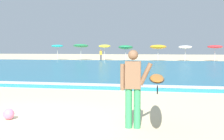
{
  "coord_description": "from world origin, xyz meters",
  "views": [
    {
      "loc": [
        3.7,
        -6.47,
        1.77
      ],
      "look_at": [
        1.76,
        2.7,
        1.1
      ],
      "focal_mm": 49.65,
      "sensor_mm": 36.0,
      "label": 1
    }
  ],
  "objects_px": {
    "beach_umbrella_1": "(81,46)",
    "beach_umbrella_6": "(215,47)",
    "beach_umbrella_0": "(57,46)",
    "beach_ball": "(9,114)",
    "surfer_with_board": "(145,82)",
    "beach_umbrella_4": "(158,47)",
    "beach_umbrella_5": "(185,47)",
    "beach_umbrella_2": "(105,46)",
    "beachgoer_near_row_left": "(101,55)",
    "beach_umbrella_3": "(126,47)"
  },
  "relations": [
    {
      "from": "beach_ball",
      "to": "beach_umbrella_3",
      "type": "bearing_deg",
      "value": 94.71
    },
    {
      "from": "surfer_with_board",
      "to": "beach_umbrella_4",
      "type": "distance_m",
      "value": 35.41
    },
    {
      "from": "beach_umbrella_3",
      "to": "beach_umbrella_0",
      "type": "bearing_deg",
      "value": 169.97
    },
    {
      "from": "beach_umbrella_3",
      "to": "surfer_with_board",
      "type": "bearing_deg",
      "value": -79.86
    },
    {
      "from": "beach_umbrella_5",
      "to": "beachgoer_near_row_left",
      "type": "height_order",
      "value": "beach_umbrella_5"
    },
    {
      "from": "beach_umbrella_0",
      "to": "beach_umbrella_1",
      "type": "relative_size",
      "value": 0.95
    },
    {
      "from": "beach_umbrella_1",
      "to": "beach_umbrella_3",
      "type": "relative_size",
      "value": 1.09
    },
    {
      "from": "beach_umbrella_0",
      "to": "beach_umbrella_6",
      "type": "relative_size",
      "value": 1.06
    },
    {
      "from": "surfer_with_board",
      "to": "beach_umbrella_5",
      "type": "bearing_deg",
      "value": 87.36
    },
    {
      "from": "beach_umbrella_1",
      "to": "beach_umbrella_2",
      "type": "distance_m",
      "value": 3.55
    },
    {
      "from": "beach_umbrella_0",
      "to": "beach_umbrella_2",
      "type": "distance_m",
      "value": 7.3
    },
    {
      "from": "beach_umbrella_1",
      "to": "beach_umbrella_3",
      "type": "height_order",
      "value": "beach_umbrella_1"
    },
    {
      "from": "beach_umbrella_1",
      "to": "beach_ball",
      "type": "relative_size",
      "value": 8.65
    },
    {
      "from": "surfer_with_board",
      "to": "beach_umbrella_5",
      "type": "height_order",
      "value": "beach_umbrella_5"
    },
    {
      "from": "beach_umbrella_1",
      "to": "beach_umbrella_5",
      "type": "relative_size",
      "value": 1.12
    },
    {
      "from": "beach_umbrella_3",
      "to": "beach_umbrella_6",
      "type": "bearing_deg",
      "value": 5.28
    },
    {
      "from": "beach_umbrella_0",
      "to": "beachgoer_near_row_left",
      "type": "relative_size",
      "value": 1.45
    },
    {
      "from": "beach_umbrella_1",
      "to": "beach_umbrella_3",
      "type": "xyz_separation_m",
      "value": [
        6.91,
        -1.65,
        -0.23
      ]
    },
    {
      "from": "beach_umbrella_0",
      "to": "beach_ball",
      "type": "bearing_deg",
      "value": -69.78
    },
    {
      "from": "beach_umbrella_4",
      "to": "beach_umbrella_6",
      "type": "relative_size",
      "value": 1.04
    },
    {
      "from": "beach_umbrella_6",
      "to": "beachgoer_near_row_left",
      "type": "distance_m",
      "value": 15.22
    },
    {
      "from": "beach_umbrella_3",
      "to": "beach_umbrella_6",
      "type": "distance_m",
      "value": 11.79
    },
    {
      "from": "beach_umbrella_1",
      "to": "beach_ball",
      "type": "height_order",
      "value": "beach_umbrella_1"
    },
    {
      "from": "beach_umbrella_3",
      "to": "beach_umbrella_4",
      "type": "bearing_deg",
      "value": 4.87
    },
    {
      "from": "beach_ball",
      "to": "beach_umbrella_6",
      "type": "bearing_deg",
      "value": 76.12
    },
    {
      "from": "beach_umbrella_3",
      "to": "beach_ball",
      "type": "xyz_separation_m",
      "value": [
        2.87,
        -34.82,
        -1.74
      ]
    },
    {
      "from": "beach_umbrella_2",
      "to": "beach_umbrella_4",
      "type": "relative_size",
      "value": 1.03
    },
    {
      "from": "surfer_with_board",
      "to": "beach_umbrella_1",
      "type": "xyz_separation_m",
      "value": [
        -13.16,
        36.62,
        1.07
      ]
    },
    {
      "from": "beach_umbrella_1",
      "to": "beach_umbrella_4",
      "type": "xyz_separation_m",
      "value": [
        11.25,
        -1.28,
        -0.17
      ]
    },
    {
      "from": "beach_umbrella_1",
      "to": "beachgoer_near_row_left",
      "type": "relative_size",
      "value": 1.53
    },
    {
      "from": "beach_umbrella_4",
      "to": "beach_umbrella_5",
      "type": "relative_size",
      "value": 1.05
    },
    {
      "from": "surfer_with_board",
      "to": "beach_umbrella_3",
      "type": "xyz_separation_m",
      "value": [
        -6.25,
        34.97,
        0.84
      ]
    },
    {
      "from": "beach_umbrella_5",
      "to": "beach_ball",
      "type": "distance_m",
      "value": 36.63
    },
    {
      "from": "beach_umbrella_0",
      "to": "beach_umbrella_4",
      "type": "distance_m",
      "value": 15.07
    },
    {
      "from": "beach_umbrella_2",
      "to": "beach_ball",
      "type": "bearing_deg",
      "value": -80.32
    },
    {
      "from": "beach_umbrella_0",
      "to": "beach_umbrella_4",
      "type": "xyz_separation_m",
      "value": [
        15.0,
        -1.51,
        -0.14
      ]
    },
    {
      "from": "beach_umbrella_3",
      "to": "beachgoer_near_row_left",
      "type": "bearing_deg",
      "value": -171.18
    },
    {
      "from": "surfer_with_board",
      "to": "beach_umbrella_0",
      "type": "height_order",
      "value": "beach_umbrella_0"
    },
    {
      "from": "beach_umbrella_2",
      "to": "beach_umbrella_4",
      "type": "distance_m",
      "value": 7.81
    },
    {
      "from": "beach_umbrella_1",
      "to": "beach_umbrella_0",
      "type": "bearing_deg",
      "value": 176.39
    },
    {
      "from": "beach_umbrella_2",
      "to": "beach_ball",
      "type": "xyz_separation_m",
      "value": [
        6.22,
        -36.47,
        -1.91
      ]
    },
    {
      "from": "beach_umbrella_0",
      "to": "beach_ball",
      "type": "relative_size",
      "value": 8.22
    },
    {
      "from": "beach_umbrella_4",
      "to": "beach_ball",
      "type": "height_order",
      "value": "beach_umbrella_4"
    },
    {
      "from": "beach_umbrella_4",
      "to": "beach_umbrella_6",
      "type": "bearing_deg",
      "value": 5.53
    },
    {
      "from": "beach_umbrella_4",
      "to": "beach_umbrella_5",
      "type": "bearing_deg",
      "value": 16.35
    },
    {
      "from": "beach_ball",
      "to": "beach_umbrella_2",
      "type": "bearing_deg",
      "value": 99.68
    },
    {
      "from": "beach_umbrella_1",
      "to": "beach_umbrella_6",
      "type": "relative_size",
      "value": 1.11
    },
    {
      "from": "beach_umbrella_2",
      "to": "beach_umbrella_3",
      "type": "distance_m",
      "value": 3.74
    },
    {
      "from": "beach_umbrella_0",
      "to": "beach_umbrella_4",
      "type": "relative_size",
      "value": 1.02
    },
    {
      "from": "beach_umbrella_2",
      "to": "beach_umbrella_6",
      "type": "relative_size",
      "value": 1.06
    }
  ]
}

